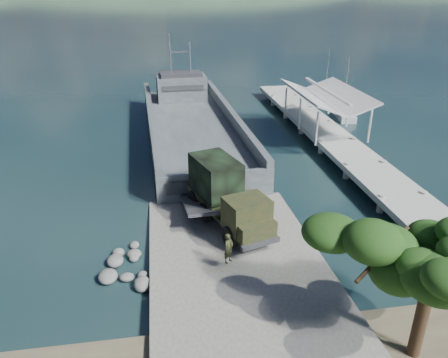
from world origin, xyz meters
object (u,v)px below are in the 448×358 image
at_px(pier, 327,128).
at_px(sailboat_near, 343,114).
at_px(soldier, 228,254).
at_px(landing_craft, 192,131).
at_px(sailboat_far, 326,96).
at_px(overhang_tree, 417,259).
at_px(military_truck, 225,194).

distance_m(pier, sailboat_near, 10.21).
bearing_deg(pier, soldier, -123.78).
xyz_separation_m(landing_craft, sailboat_far, (20.27, 14.34, -0.47)).
relative_size(soldier, sailboat_near, 0.24).
bearing_deg(overhang_tree, sailboat_near, 70.56).
relative_size(sailboat_far, overhang_tree, 1.01).
relative_size(soldier, overhang_tree, 0.25).
relative_size(military_truck, sailboat_near, 1.18).
bearing_deg(landing_craft, soldier, -92.27).
bearing_deg(pier, sailboat_near, 57.29).
xyz_separation_m(soldier, sailboat_near, (19.10, 28.89, -1.00)).
distance_m(military_truck, sailboat_near, 29.96).
distance_m(landing_craft, soldier, 23.85).
bearing_deg(sailboat_far, military_truck, -133.63).
height_order(military_truck, sailboat_far, sailboat_far).
relative_size(pier, sailboat_far, 6.23).
distance_m(military_truck, overhang_tree, 13.78).
bearing_deg(sailboat_near, pier, -113.58).
bearing_deg(landing_craft, overhang_tree, -80.30).
bearing_deg(pier, sailboat_far, 69.15).
distance_m(landing_craft, sailboat_far, 24.83).
height_order(pier, sailboat_far, sailboat_far).
bearing_deg(military_truck, sailboat_near, 34.61).
xyz_separation_m(sailboat_near, overhang_tree, (-12.63, -35.77, 4.71)).
relative_size(landing_craft, overhang_tree, 5.03).
xyz_separation_m(military_truck, sailboat_near, (18.41, 23.55, -2.04)).
height_order(sailboat_far, overhang_tree, sailboat_far).
height_order(sailboat_near, sailboat_far, sailboat_near).
xyz_separation_m(sailboat_near, sailboat_far, (1.31, 9.29, -0.02)).
height_order(landing_craft, overhang_tree, landing_craft).
height_order(landing_craft, sailboat_near, landing_craft).
relative_size(pier, landing_craft, 1.25).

